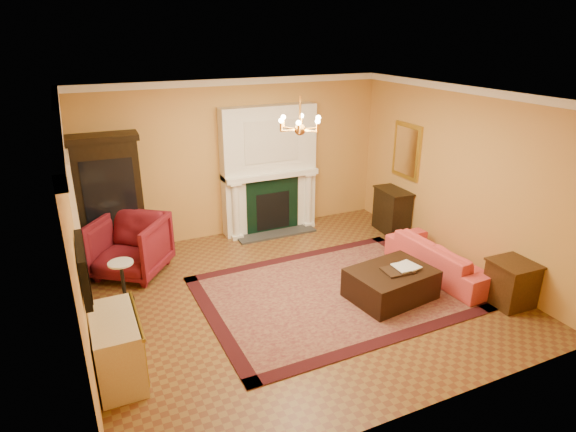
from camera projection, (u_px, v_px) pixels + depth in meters
floor at (298, 294)px, 7.46m from camera, size 6.00×5.50×0.02m
ceiling at (300, 95)px, 6.37m from camera, size 6.00×5.50×0.02m
wall_back at (237, 159)px, 9.25m from camera, size 6.00×0.02×3.00m
wall_front at (426, 290)px, 4.58m from camera, size 6.00×0.02×3.00m
wall_left at (73, 237)px, 5.74m from camera, size 0.02×5.50×3.00m
wall_right at (460, 177)px, 8.09m from camera, size 0.02×5.50×3.00m
fireplace at (269, 173)px, 9.44m from camera, size 1.90×0.70×2.50m
crown_molding at (272, 92)px, 7.20m from camera, size 6.00×5.50×0.12m
doorway at (78, 223)px, 7.37m from camera, size 0.08×1.05×2.10m
tv_panel at (83, 269)px, 5.31m from camera, size 0.09×0.95×0.58m
gilt_mirror at (407, 151)px, 9.20m from camera, size 0.06×0.76×1.05m
chandelier at (300, 125)px, 6.51m from camera, size 0.63×0.55×0.53m
oriental_rug at (331, 293)px, 7.44m from camera, size 3.95×2.99×0.02m
china_cabinet at (110, 202)px, 8.25m from camera, size 1.08×0.52×2.13m
wingback_armchair at (130, 244)px, 7.88m from camera, size 1.44×1.43×1.09m
pedestal_table at (123, 279)px, 7.10m from camera, size 0.37×0.37×0.65m
commode at (117, 348)px, 5.55m from camera, size 0.50×1.05×0.78m
coral_sofa at (443, 253)px, 7.91m from camera, size 0.68×2.04×0.79m
end_table at (511, 284)px, 7.07m from camera, size 0.58×0.58×0.65m
console_table at (392, 211)px, 9.62m from camera, size 0.49×0.79×0.84m
leather_ottoman at (391, 284)px, 7.25m from camera, size 1.33×1.04×0.45m
ottoman_tray at (398, 271)px, 7.12m from camera, size 0.45×0.36×0.03m
book_a at (397, 260)px, 7.06m from camera, size 0.23×0.04×0.31m
book_b at (405, 259)px, 7.10m from camera, size 0.23×0.07×0.32m
topiary_left at (244, 164)px, 9.10m from camera, size 0.15×0.15×0.40m
topiary_right at (296, 157)px, 9.53m from camera, size 0.16×0.16×0.43m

